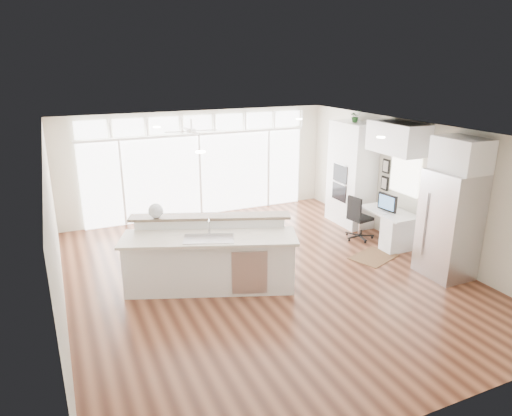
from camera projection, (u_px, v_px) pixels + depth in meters
name	position (u px, v px, depth m)	size (l,w,h in m)	color
floor	(265.00, 275.00, 8.63)	(7.00, 8.00, 0.02)	#492416
ceiling	(266.00, 132.00, 7.80)	(7.00, 8.00, 0.02)	white
wall_back	(199.00, 164.00, 11.69)	(7.00, 0.04, 2.70)	beige
wall_front	(429.00, 314.00, 4.75)	(7.00, 0.04, 2.70)	beige
wall_left	(55.00, 236.00, 6.85)	(0.04, 8.00, 2.70)	beige
wall_right	(415.00, 186.00, 9.58)	(0.04, 8.00, 2.70)	beige
glass_wall	(200.00, 176.00, 11.73)	(5.80, 0.06, 2.08)	white
transom_row	(198.00, 124.00, 11.32)	(5.90, 0.06, 0.40)	white
desk_window	(405.00, 174.00, 9.77)	(0.04, 0.85, 0.85)	white
ceiling_fan	(191.00, 126.00, 10.11)	(1.16, 1.16, 0.32)	white
recessed_lights	(261.00, 132.00, 7.98)	(3.40, 3.00, 0.02)	white
oven_cabinet	(351.00, 174.00, 11.05)	(0.64, 1.20, 2.50)	white
desk_nook	(388.00, 228.00, 10.00)	(0.72, 1.30, 0.76)	white
upper_cabinets	(398.00, 138.00, 9.41)	(0.64, 1.30, 0.64)	white
refrigerator	(449.00, 225.00, 8.37)	(0.76, 0.90, 2.00)	silver
fridge_cabinet	(462.00, 154.00, 7.99)	(0.64, 0.90, 0.60)	white
framed_photos	(385.00, 175.00, 10.35)	(0.06, 0.22, 0.80)	black
kitchen_island	(210.00, 257.00, 7.97)	(3.02, 1.14, 1.20)	white
rug	(374.00, 257.00, 9.42)	(0.93, 0.67, 0.01)	#3C2313
office_chair	(360.00, 218.00, 10.26)	(0.52, 0.48, 1.01)	black
fishbowl	(156.00, 211.00, 8.08)	(0.27, 0.27, 0.27)	silver
monitor	(387.00, 202.00, 9.79)	(0.08, 0.50, 0.42)	black
keyboard	(380.00, 212.00, 9.78)	(0.12, 0.32, 0.02)	white
potted_plant	(355.00, 117.00, 10.63)	(0.25, 0.28, 0.22)	#255223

